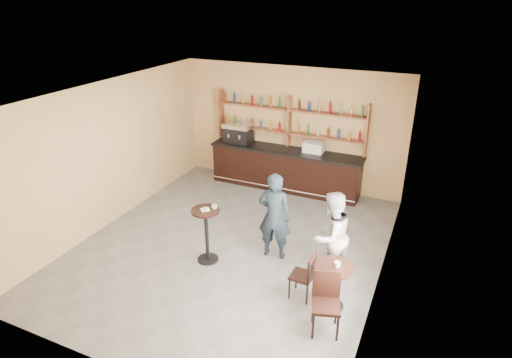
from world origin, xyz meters
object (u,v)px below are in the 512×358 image
at_px(cafe_table, 332,287).
at_px(chair_south, 326,305).
at_px(chair_west, 302,275).
at_px(patron_second, 331,236).
at_px(bar_counter, 285,169).
at_px(pastry_case, 314,148).
at_px(espresso_machine, 238,133).
at_px(pedestal_table, 207,235).
at_px(man_main, 274,216).

distance_m(cafe_table, chair_south, 0.61).
height_order(chair_west, patron_second, patron_second).
height_order(bar_counter, chair_west, bar_counter).
bearing_deg(pastry_case, patron_second, -70.13).
bearing_deg(patron_second, espresso_machine, -103.72).
bearing_deg(pedestal_table, pastry_case, 75.77).
bearing_deg(chair_south, pedestal_table, 142.88).
xyz_separation_m(bar_counter, man_main, (0.93, -3.11, 0.35)).
distance_m(man_main, chair_south, 2.26).
xyz_separation_m(espresso_machine, chair_south, (3.82, -4.74, -0.87)).
distance_m(bar_counter, pedestal_table, 3.80).
xyz_separation_m(espresso_machine, chair_west, (3.22, -4.09, -0.93)).
bearing_deg(espresso_machine, cafe_table, -44.98).
xyz_separation_m(espresso_machine, pedestal_table, (1.17, -3.79, -0.80)).
bearing_deg(patron_second, pastry_case, -128.00).
xyz_separation_m(cafe_table, patron_second, (-0.28, 0.82, 0.45)).
height_order(pastry_case, cafe_table, pastry_case).
height_order(pastry_case, pedestal_table, pastry_case).
distance_m(pastry_case, cafe_table, 4.53).
bearing_deg(chair_west, bar_counter, -153.23).
bearing_deg(man_main, pedestal_table, 25.36).
xyz_separation_m(man_main, chair_south, (1.51, -1.63, -0.40)).
relative_size(espresso_machine, chair_west, 0.85).
bearing_deg(chair_west, patron_second, 163.45).
bearing_deg(chair_west, cafe_table, 87.39).
bearing_deg(pastry_case, chair_south, -72.75).
bearing_deg(man_main, patron_second, 164.31).
distance_m(bar_counter, espresso_machine, 1.60).
height_order(chair_west, chair_south, chair_south).
distance_m(pastry_case, chair_south, 5.08).
xyz_separation_m(chair_south, patron_second, (-0.33, 1.42, 0.36)).
bearing_deg(chair_south, espresso_machine, 111.37).
distance_m(pedestal_table, chair_west, 2.07).
relative_size(bar_counter, cafe_table, 4.98).
xyz_separation_m(bar_counter, espresso_machine, (-1.38, 0.00, 0.82)).
bearing_deg(bar_counter, cafe_table, -60.03).
height_order(cafe_table, chair_west, chair_west).
bearing_deg(espresso_machine, pedestal_table, -70.11).
xyz_separation_m(bar_counter, patron_second, (2.10, -3.31, 0.31)).
height_order(pastry_case, chair_west, pastry_case).
height_order(cafe_table, patron_second, patron_second).
distance_m(bar_counter, chair_west, 4.48).
distance_m(pastry_case, chair_west, 4.31).
xyz_separation_m(espresso_machine, patron_second, (3.48, -3.31, -0.51)).
bearing_deg(pedestal_table, chair_west, -8.17).
relative_size(bar_counter, espresso_machine, 5.46).
xyz_separation_m(pastry_case, patron_second, (1.35, -3.31, -0.40)).
relative_size(cafe_table, chair_south, 0.81).
xyz_separation_m(bar_counter, pastry_case, (0.76, 0.00, 0.70)).
bearing_deg(cafe_table, chair_west, 174.81).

